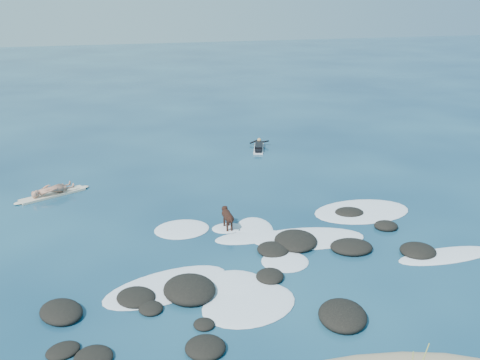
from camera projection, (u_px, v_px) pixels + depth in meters
name	position (u px, v px, depth m)	size (l,w,h in m)	color
ground	(231.00, 249.00, 17.38)	(160.00, 160.00, 0.00)	#0A2642
reef_rocks	(267.00, 275.00, 15.59)	(12.38, 7.64, 0.48)	black
breaking_foam	(283.00, 249.00, 17.35)	(12.54, 7.61, 0.12)	white
standing_surfer_rig	(51.00, 179.00, 21.76)	(3.04, 1.61, 1.83)	beige
paddling_surfer_rig	(259.00, 147.00, 28.62)	(1.43, 2.38, 0.42)	white
dog	(227.00, 216.00, 18.72)	(0.32, 1.20, 0.76)	black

